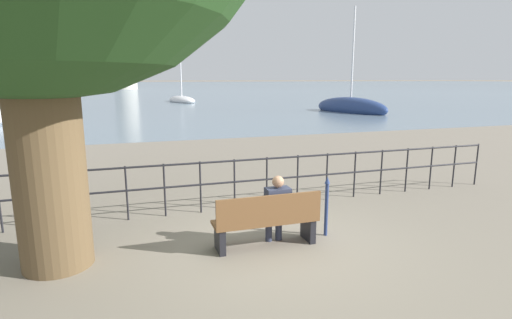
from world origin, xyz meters
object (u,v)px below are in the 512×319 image
closed_umbrella (327,203)px  park_bench (267,222)px  seated_person_left (277,206)px  harbor_lighthouse (124,54)px  sailboat_0 (182,100)px  sailboat_2 (350,108)px

closed_umbrella → park_bench: bearing=-172.6°
seated_person_left → harbor_lighthouse: size_ratio=0.06×
seated_person_left → harbor_lighthouse: 98.86m
closed_umbrella → harbor_lighthouse: bearing=91.7°
seated_person_left → sailboat_0: size_ratio=0.15×
closed_umbrella → harbor_lighthouse: (-2.98, 98.46, 7.88)m
sailboat_2 → harbor_lighthouse: 78.50m
harbor_lighthouse → sailboat_2: bearing=-77.6°
harbor_lighthouse → sailboat_0: bearing=-84.3°
closed_umbrella → harbor_lighthouse: harbor_lighthouse is taller
closed_umbrella → sailboat_0: bearing=85.9°
park_bench → harbor_lighthouse: size_ratio=0.09×
sailboat_0 → park_bench: bearing=-108.6°
park_bench → harbor_lighthouse: 98.95m
park_bench → seated_person_left: bearing=22.1°
park_bench → seated_person_left: 0.30m
seated_person_left → sailboat_2: 26.70m
sailboat_0 → harbor_lighthouse: size_ratio=0.43×
sailboat_0 → harbor_lighthouse: (-5.85, 58.28, 8.23)m
park_bench → sailboat_2: size_ratio=0.20×
sailboat_2 → seated_person_left: bearing=-138.9°
sailboat_2 → harbor_lighthouse: harbor_lighthouse is taller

